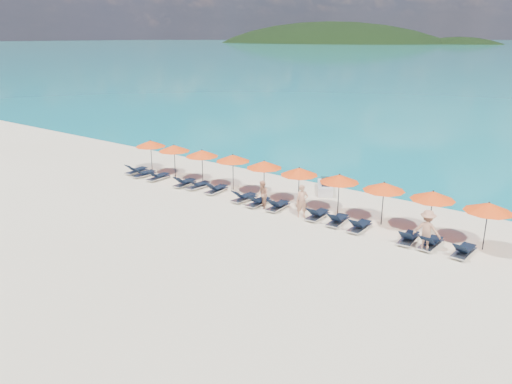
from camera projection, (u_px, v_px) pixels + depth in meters
The scene contains 32 objects.
ground at pixel (219, 229), 24.73m from camera, with size 1400.00×1400.00×0.00m, color beige.
headland_main at pixel (326, 75), 619.24m from camera, with size 374.00×242.00×126.50m.
headland_small at pixel (455, 77), 546.81m from camera, with size 162.00×126.00×85.50m.
jetski at pixel (325, 187), 30.47m from camera, with size 1.94×2.41×0.82m.
beachgoer_a at pixel (302, 201), 26.19m from camera, with size 0.64×0.42×1.75m, color tan.
beachgoer_b at pixel (262, 195), 27.55m from camera, with size 0.77×0.44×1.58m, color tan.
beachgoer_c at pixel (427, 230), 22.17m from camera, with size 1.20×0.56×1.86m, color tan.
umbrella_0 at pixel (151, 144), 34.62m from camera, with size 2.10×2.10×2.28m.
umbrella_1 at pixel (174, 148), 33.23m from camera, with size 2.10×2.10×2.28m.
umbrella_2 at pixel (202, 153), 31.77m from camera, with size 2.10×2.10×2.28m.
umbrella_3 at pixel (233, 158), 30.56m from camera, with size 2.10×2.10×2.28m.
umbrella_4 at pixel (264, 164), 29.02m from camera, with size 2.10×2.10×2.28m.
umbrella_5 at pixel (299, 171), 27.54m from camera, with size 2.10×2.10×2.28m.
umbrella_6 at pixel (339, 178), 26.20m from camera, with size 2.10×2.10×2.28m.
umbrella_7 at pixel (384, 187), 24.79m from camera, with size 2.10×2.10×2.28m.
umbrella_8 at pixel (433, 196), 23.40m from camera, with size 2.10×2.10×2.28m.
umbrella_9 at pixel (489, 207), 21.81m from camera, with size 2.10×2.10×2.28m.
lounger_0 at pixel (136, 170), 34.67m from camera, with size 0.67×1.72×0.66m.
lounger_1 at pixel (144, 173), 33.89m from camera, with size 0.77×1.75×0.66m.
lounger_2 at pixel (158, 176), 33.14m from camera, with size 0.66×1.71×0.66m.
lounger_3 at pixel (185, 183), 31.77m from camera, with size 0.76×1.75×0.66m.
lounger_4 at pixel (198, 185), 31.27m from camera, with size 0.77×1.75×0.66m.
lounger_5 at pixel (216, 189), 30.44m from camera, with size 0.75×1.74×0.66m.
lounger_6 at pixel (244, 197), 28.89m from camera, with size 0.79×1.75×0.66m.
lounger_7 at pixel (258, 202), 28.13m from camera, with size 0.66×1.71×0.66m.
lounger_8 at pixel (278, 206), 27.48m from camera, with size 0.73×1.74×0.66m.
lounger_9 at pixel (317, 214), 26.11m from camera, with size 0.66×1.71×0.66m.
lounger_10 at pixel (338, 220), 25.35m from camera, with size 0.78×1.75×0.66m.
lounger_11 at pixel (360, 226), 24.55m from camera, with size 0.64×1.71×0.66m.
lounger_12 at pixel (409, 238), 23.13m from camera, with size 0.73×1.74×0.66m.
lounger_13 at pixel (431, 243), 22.57m from camera, with size 0.70×1.73×0.66m.
lounger_14 at pixel (464, 251), 21.74m from camera, with size 0.71×1.73×0.66m.
Camera 1 is at (15.40, -17.21, 9.21)m, focal length 35.00 mm.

